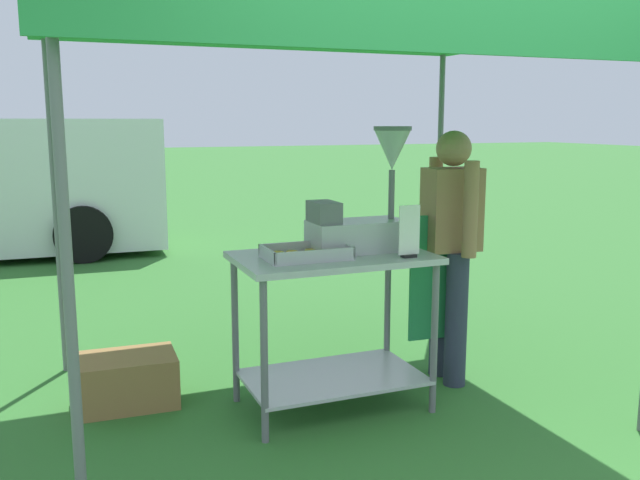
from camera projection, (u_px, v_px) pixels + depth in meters
ground_plane at (198, 255)px, 8.65m from camera, size 70.00×70.00×0.00m
stall_canopy at (327, 33)px, 3.78m from camera, size 3.09×2.35×2.22m
donut_cart at (333, 301)px, 3.95m from camera, size 1.11×0.68×0.92m
donut_tray at (306, 254)px, 3.80m from camera, size 0.46×0.29×0.07m
donut_fryer at (364, 211)px, 3.99m from camera, size 0.61×0.28×0.72m
menu_sign at (409, 235)px, 3.81m from camera, size 0.13×0.05×0.29m
vendor at (450, 243)px, 4.34m from camera, size 0.46×0.53×1.61m
supply_crate at (129, 380)px, 4.07m from camera, size 0.56×0.42×0.30m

